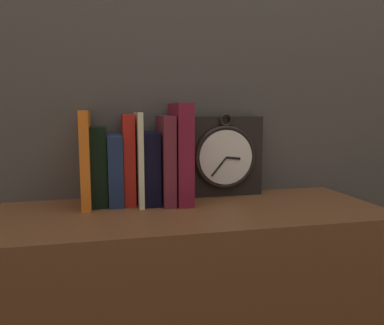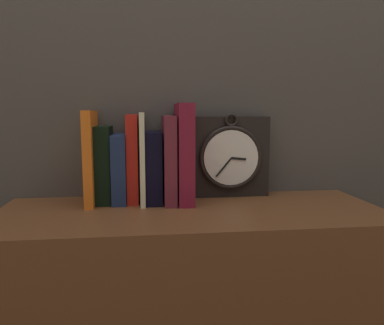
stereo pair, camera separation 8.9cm
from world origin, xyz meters
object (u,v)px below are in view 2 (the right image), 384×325
(clock, at_px, (229,157))
(book_slot4_cream, at_px, (143,158))
(book_slot6_maroon, at_px, (169,159))
(book_slot1_black, at_px, (104,164))
(book_slot5_black, at_px, (153,167))
(book_slot7_maroon, at_px, (184,153))
(book_slot0_orange, at_px, (91,158))
(book_slot2_navy, at_px, (120,168))
(book_slot3_red, at_px, (133,158))

(clock, xyz_separation_m, book_slot4_cream, (-0.24, -0.04, 0.01))
(book_slot6_maroon, bearing_deg, book_slot1_black, 174.04)
(clock, xyz_separation_m, book_slot5_black, (-0.21, -0.04, -0.02))
(book_slot1_black, relative_size, book_slot7_maroon, 0.77)
(book_slot0_orange, bearing_deg, book_slot5_black, 1.29)
(book_slot2_navy, distance_m, book_slot5_black, 0.09)
(book_slot2_navy, bearing_deg, book_slot7_maroon, -5.53)
(book_slot1_black, relative_size, book_slot4_cream, 0.85)
(book_slot3_red, bearing_deg, book_slot1_black, -179.57)
(book_slot6_maroon, bearing_deg, book_slot0_orange, 178.58)
(book_slot4_cream, height_order, book_slot5_black, book_slot4_cream)
(book_slot0_orange, height_order, book_slot1_black, book_slot0_orange)
(book_slot1_black, bearing_deg, book_slot6_maroon, -5.96)
(clock, xyz_separation_m, book_slot7_maroon, (-0.13, -0.05, 0.02))
(clock, distance_m, book_slot6_maroon, 0.18)
(book_slot3_red, height_order, book_slot6_maroon, book_slot3_red)
(clock, bearing_deg, book_slot3_red, -173.73)
(clock, distance_m, book_slot7_maroon, 0.14)
(book_slot2_navy, height_order, book_slot7_maroon, book_slot7_maroon)
(book_slot1_black, bearing_deg, book_slot4_cream, -7.85)
(book_slot5_black, bearing_deg, book_slot7_maroon, -7.72)
(clock, bearing_deg, book_slot2_navy, -173.64)
(book_slot4_cream, relative_size, book_slot5_black, 1.27)
(book_slot3_red, height_order, book_slot4_cream, book_slot4_cream)
(book_slot3_red, relative_size, book_slot7_maroon, 0.89)
(book_slot5_black, relative_size, book_slot7_maroon, 0.72)
(book_slot1_black, height_order, book_slot7_maroon, book_slot7_maroon)
(book_slot6_maroon, bearing_deg, book_slot5_black, 168.24)
(clock, relative_size, book_slot7_maroon, 0.90)
(book_slot4_cream, height_order, book_slot7_maroon, book_slot7_maroon)
(book_slot4_cream, height_order, book_slot6_maroon, book_slot4_cream)
(clock, distance_m, book_slot4_cream, 0.24)
(book_slot0_orange, bearing_deg, book_slot1_black, 22.25)
(book_slot5_black, xyz_separation_m, book_slot6_maroon, (0.04, -0.01, 0.02))
(book_slot4_cream, bearing_deg, book_slot1_black, 172.15)
(book_slot2_navy, xyz_separation_m, book_slot4_cream, (0.06, -0.01, 0.03))
(book_slot2_navy, height_order, book_slot5_black, book_slot5_black)
(book_slot4_cream, xyz_separation_m, book_slot7_maroon, (0.11, -0.01, 0.01))
(book_slot4_cream, xyz_separation_m, book_slot5_black, (0.03, 0.00, -0.03))
(book_slot3_red, distance_m, book_slot7_maroon, 0.14)
(clock, height_order, book_slot7_maroon, book_slot7_maroon)
(clock, bearing_deg, book_slot5_black, -169.60)
(book_slot1_black, xyz_separation_m, book_slot7_maroon, (0.21, -0.02, 0.03))
(clock, distance_m, book_slot1_black, 0.34)
(book_slot2_navy, height_order, book_slot3_red, book_slot3_red)
(book_slot0_orange, distance_m, book_slot7_maroon, 0.24)
(book_slot3_red, bearing_deg, book_slot5_black, -10.13)
(book_slot2_navy, bearing_deg, book_slot4_cream, -9.54)
(book_slot7_maroon, bearing_deg, book_slot6_maroon, 176.59)
(book_slot2_navy, xyz_separation_m, book_slot7_maroon, (0.17, -0.02, 0.04))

